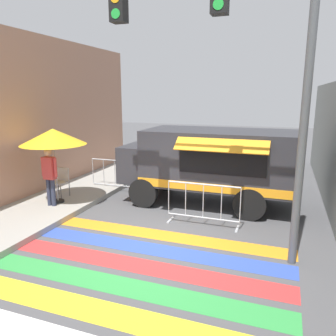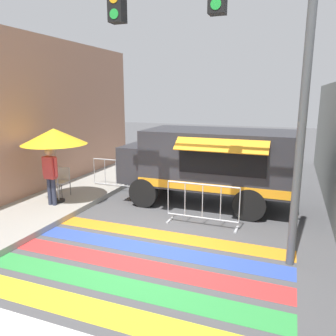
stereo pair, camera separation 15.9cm
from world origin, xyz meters
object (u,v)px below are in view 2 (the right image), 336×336
object	(u,v)px
patio_umbrella	(54,137)
folding_chair	(62,179)
food_truck	(206,160)
traffic_signal_pole	(221,34)
vendor_person	(50,173)
barricade_front	(202,205)
barricade_side	(116,176)

from	to	relation	value
patio_umbrella	folding_chair	size ratio (longest dim) A/B	2.43
food_truck	traffic_signal_pole	size ratio (longest dim) A/B	0.84
patio_umbrella	vendor_person	xyz separation A→B (m)	(0.03, -0.31, -1.02)
food_truck	barricade_front	size ratio (longest dim) A/B	2.72
traffic_signal_pole	barricade_front	bearing A→B (deg)	114.95
folding_chair	vendor_person	bearing A→B (deg)	-74.45
traffic_signal_pole	folding_chair	distance (m)	6.82
patio_umbrella	traffic_signal_pole	bearing A→B (deg)	-13.55
barricade_front	vendor_person	bearing A→B (deg)	-174.63
traffic_signal_pole	barricade_side	world-z (taller)	traffic_signal_pole
folding_chair	barricade_front	world-z (taller)	barricade_front
vendor_person	barricade_side	world-z (taller)	vendor_person
barricade_front	barricade_side	bearing A→B (deg)	151.41
traffic_signal_pole	patio_umbrella	size ratio (longest dim) A/B	2.79
traffic_signal_pole	barricade_side	size ratio (longest dim) A/B	3.44
patio_umbrella	food_truck	bearing A→B (deg)	24.13
food_truck	barricade_side	world-z (taller)	food_truck
food_truck	barricade_side	bearing A→B (deg)	175.46
traffic_signal_pole	barricade_side	xyz separation A→B (m)	(-4.33, 3.36, -3.93)
barricade_side	barricade_front	bearing A→B (deg)	-28.59
vendor_person	food_truck	bearing A→B (deg)	12.99
food_truck	barricade_front	xyz separation A→B (m)	(0.35, -1.75, -0.85)
barricade_front	barricade_side	world-z (taller)	same
food_truck	vendor_person	size ratio (longest dim) A/B	3.06
patio_umbrella	barricade_side	xyz separation A→B (m)	(0.81, 2.13, -1.60)
folding_chair	barricade_front	bearing A→B (deg)	-8.79
vendor_person	barricade_front	world-z (taller)	vendor_person
traffic_signal_pole	patio_umbrella	distance (m)	5.77
traffic_signal_pole	patio_umbrella	world-z (taller)	traffic_signal_pole
traffic_signal_pole	barricade_side	bearing A→B (deg)	142.15
vendor_person	traffic_signal_pole	bearing A→B (deg)	-25.03
food_truck	folding_chair	size ratio (longest dim) A/B	5.69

